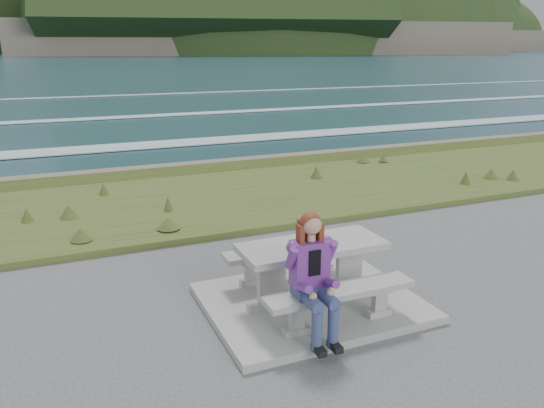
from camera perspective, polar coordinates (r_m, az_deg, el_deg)
name	(u,v)px	position (r m, az deg, el deg)	size (l,w,h in m)	color
concrete_slab	(311,302)	(6.84, 4.19, -10.50)	(2.60, 2.10, 0.10)	#A3A49F
picnic_table	(312,256)	(6.57, 4.31, -5.58)	(1.80, 0.75, 0.75)	#A3A49F
bench_landward	(340,297)	(6.11, 7.32, -9.87)	(1.80, 0.35, 0.45)	#A3A49F
bench_seaward	(288,254)	(7.24, 1.71, -5.38)	(1.80, 0.35, 0.45)	#A3A49F
grass_verge	(202,203)	(11.22, -7.57, 0.11)	(160.00, 4.50, 0.22)	#304E1D
shore_drop	(171,174)	(13.95, -10.84, 3.22)	(160.00, 0.80, 2.20)	#65594C
ocean	(103,138)	(31.00, -17.76, 6.74)	(1600.00, 1600.00, 0.09)	#1B414E
headland_range	(295,37)	(447.57, 2.50, 17.48)	(729.83, 363.95, 201.08)	#65594C
seated_woman	(315,295)	(5.77, 4.68, -9.69)	(0.40, 0.69, 1.39)	navy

